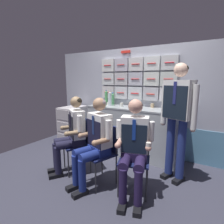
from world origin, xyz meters
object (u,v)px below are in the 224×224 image
(folding_chair_right, at_px, (135,152))
(service_trolley, at_px, (73,124))
(folding_chair_center, at_px, (104,147))
(crew_member_left, at_px, (72,131))
(crew_member_right, at_px, (134,144))
(crew_member_standing, at_px, (178,112))
(crew_member_center, at_px, (95,138))
(coffee_cup_spare, at_px, (108,104))
(folding_chair_left, at_px, (82,139))
(snack_banana, at_px, (134,106))
(water_bottle_clear, at_px, (110,99))

(folding_chair_right, bearing_deg, service_trolley, 156.69)
(folding_chair_center, bearing_deg, crew_member_left, -176.65)
(crew_member_left, height_order, crew_member_right, crew_member_right)
(folding_chair_right, distance_m, crew_member_standing, 0.85)
(crew_member_left, xyz_separation_m, crew_member_center, (0.55, -0.12, 0.01))
(folding_chair_center, distance_m, crew_member_center, 0.23)
(folding_chair_right, bearing_deg, coffee_cup_spare, 136.75)
(folding_chair_center, xyz_separation_m, crew_member_standing, (0.89, 0.59, 0.52))
(crew_member_left, bearing_deg, folding_chair_left, 56.32)
(folding_chair_left, bearing_deg, crew_member_center, -28.69)
(crew_member_left, xyz_separation_m, folding_chair_center, (0.61, 0.04, -0.16))
(folding_chair_left, xyz_separation_m, crew_member_center, (0.46, -0.25, 0.17))
(folding_chair_left, distance_m, folding_chair_right, 0.97)
(snack_banana, bearing_deg, coffee_cup_spare, -174.67)
(folding_chair_right, xyz_separation_m, snack_banana, (-0.50, 1.07, 0.46))
(crew_member_right, bearing_deg, coffee_cup_spare, 134.01)
(folding_chair_center, relative_size, crew_member_standing, 0.49)
(folding_chair_left, height_order, folding_chair_right, same)
(folding_chair_center, bearing_deg, crew_member_standing, 33.56)
(crew_member_left, height_order, folding_chair_right, crew_member_left)
(crew_member_center, distance_m, snack_banana, 1.34)
(folding_chair_right, bearing_deg, crew_member_center, -155.87)
(service_trolley, xyz_separation_m, folding_chair_right, (1.96, -0.84, 0.06))
(service_trolley, relative_size, crew_member_right, 0.70)
(folding_chair_right, relative_size, water_bottle_clear, 2.79)
(service_trolley, bearing_deg, coffee_cup_spare, 11.30)
(crew_member_right, bearing_deg, folding_chair_right, 107.91)
(folding_chair_center, height_order, folding_chair_right, same)
(service_trolley, xyz_separation_m, folding_chair_center, (1.50, -0.92, 0.06))
(folding_chair_right, bearing_deg, crew_member_standing, 49.79)
(crew_member_standing, distance_m, snack_banana, 1.09)
(service_trolley, bearing_deg, water_bottle_clear, 7.22)
(water_bottle_clear, bearing_deg, crew_member_standing, -17.38)
(crew_member_center, relative_size, coffee_cup_spare, 20.37)
(folding_chair_center, bearing_deg, service_trolley, 148.40)
(crew_member_right, relative_size, snack_banana, 7.42)
(folding_chair_left, height_order, crew_member_left, crew_member_left)
(crew_member_center, distance_m, crew_member_standing, 1.26)
(folding_chair_right, bearing_deg, crew_member_right, -72.09)
(crew_member_center, xyz_separation_m, folding_chair_right, (0.51, 0.23, -0.17))
(folding_chair_center, relative_size, snack_banana, 5.01)
(folding_chair_right, bearing_deg, water_bottle_clear, 136.19)
(snack_banana, bearing_deg, service_trolley, -171.07)
(folding_chair_center, relative_size, coffee_cup_spare, 13.77)
(folding_chair_right, relative_size, crew_member_standing, 0.49)
(service_trolley, xyz_separation_m, snack_banana, (1.46, 0.23, 0.52))
(folding_chair_left, height_order, crew_member_center, crew_member_center)
(folding_chair_left, relative_size, crew_member_left, 0.69)
(water_bottle_clear, bearing_deg, snack_banana, 12.09)
(crew_member_center, xyz_separation_m, water_bottle_clear, (-0.49, 1.20, 0.42))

